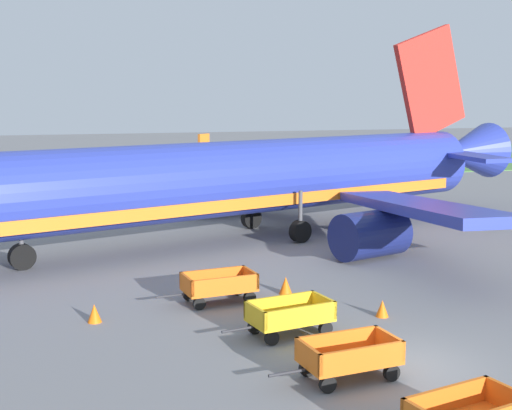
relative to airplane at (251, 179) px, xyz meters
name	(u,v)px	position (x,y,z in m)	size (l,w,h in m)	color
ground_plane	(410,367)	(-0.31, -17.63, -3.05)	(220.00, 220.00, 0.00)	slate
grass_strip	(152,165)	(-0.31, 37.22, -3.02)	(220.00, 28.00, 0.06)	#518442
airplane	(251,179)	(0.00, 0.00, 0.00)	(36.74, 29.86, 11.34)	#28389E
baggage_cart_third_in_row	(349,357)	(-2.23, -17.91, -2.45)	(3.61, 1.70, 1.07)	orange
baggage_cart_fourth_in_row	(290,316)	(-2.65, -14.29, -2.45)	(3.63, 1.86, 1.07)	gold
baggage_cart_far_end	(219,286)	(-4.01, -10.40, -2.45)	(3.62, 1.71, 1.07)	orange
traffic_cone_near_plane	(286,285)	(-1.41, -10.04, -2.73)	(0.49, 0.49, 0.65)	orange
traffic_cone_mid_apron	(382,308)	(0.87, -13.44, -2.77)	(0.43, 0.43, 0.57)	orange
traffic_cone_by_carts	(94,313)	(-8.39, -11.45, -2.75)	(0.46, 0.46, 0.61)	orange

